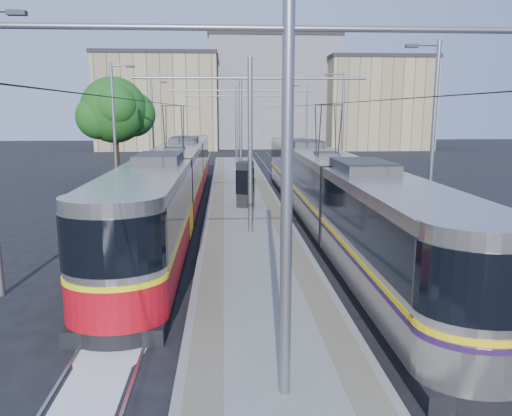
{
  "coord_description": "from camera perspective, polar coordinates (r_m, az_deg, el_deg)",
  "views": [
    {
      "loc": [
        -1.01,
        -12.08,
        5.24
      ],
      "look_at": [
        0.14,
        6.54,
        1.6
      ],
      "focal_mm": 35.0,
      "sensor_mm": 36.0,
      "label": 1
    }
  ],
  "objects": [
    {
      "name": "ground",
      "position": [
        13.21,
        1.16,
        -12.34
      ],
      "size": [
        160.0,
        160.0,
        0.0
      ],
      "primitive_type": "plane",
      "color": "black",
      "rests_on": "ground"
    },
    {
      "name": "platform",
      "position": [
        29.54,
        -1.53,
        1.11
      ],
      "size": [
        4.0,
        50.0,
        0.3
      ],
      "primitive_type": "cube",
      "color": "gray",
      "rests_on": "ground"
    },
    {
      "name": "tactile_strip_left",
      "position": [
        29.5,
        -4.35,
        1.38
      ],
      "size": [
        0.7,
        50.0,
        0.01
      ],
      "primitive_type": "cube",
      "color": "gray",
      "rests_on": "platform"
    },
    {
      "name": "tactile_strip_right",
      "position": [
        29.6,
        1.27,
        1.44
      ],
      "size": [
        0.7,
        50.0,
        0.01
      ],
      "primitive_type": "cube",
      "color": "gray",
      "rests_on": "platform"
    },
    {
      "name": "rails",
      "position": [
        29.57,
        -1.53,
        0.86
      ],
      "size": [
        8.71,
        70.0,
        0.03
      ],
      "color": "gray",
      "rests_on": "ground"
    },
    {
      "name": "track_arrow",
      "position": [
        10.8,
        -17.89,
        -18.53
      ],
      "size": [
        1.2,
        5.0,
        0.01
      ],
      "primitive_type": "cube",
      "color": "silver",
      "rests_on": "ground"
    },
    {
      "name": "tram_left",
      "position": [
        26.27,
        -9.18,
        3.17
      ],
      "size": [
        2.43,
        31.11,
        5.5
      ],
      "color": "black",
      "rests_on": "ground"
    },
    {
      "name": "tram_right",
      "position": [
        23.09,
        8.02,
        2.5
      ],
      "size": [
        2.43,
        29.98,
        5.5
      ],
      "color": "black",
      "rests_on": "ground"
    },
    {
      "name": "catenary",
      "position": [
        26.27,
        -1.36,
        9.47
      ],
      "size": [
        9.2,
        70.0,
        7.0
      ],
      "color": "slate",
      "rests_on": "platform"
    },
    {
      "name": "street_lamps",
      "position": [
        33.12,
        -1.82,
        9.2
      ],
      "size": [
        15.18,
        38.22,
        8.0
      ],
      "color": "slate",
      "rests_on": "ground"
    },
    {
      "name": "shelter",
      "position": [
        26.06,
        -1.27,
        2.87
      ],
      "size": [
        1.0,
        1.24,
        2.37
      ],
      "rotation": [
        0.0,
        0.0,
        -0.37
      ],
      "color": "black",
      "rests_on": "platform"
    },
    {
      "name": "tree",
      "position": [
        38.72,
        -15.39,
        10.6
      ],
      "size": [
        5.3,
        4.9,
        7.7
      ],
      "color": "#382314",
      "rests_on": "ground"
    },
    {
      "name": "building_left",
      "position": [
        72.65,
        -10.89,
        11.82
      ],
      "size": [
        16.32,
        12.24,
        12.93
      ],
      "color": "tan",
      "rests_on": "ground"
    },
    {
      "name": "building_centre",
      "position": [
        76.45,
        1.76,
        13.0
      ],
      "size": [
        18.36,
        14.28,
        15.7
      ],
      "color": "gray",
      "rests_on": "ground"
    },
    {
      "name": "building_right",
      "position": [
        73.17,
        13.42,
        11.55
      ],
      "size": [
        14.28,
        10.2,
        12.5
      ],
      "color": "tan",
      "rests_on": "ground"
    }
  ]
}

